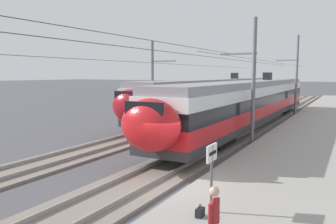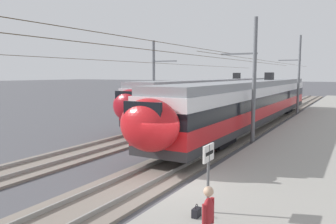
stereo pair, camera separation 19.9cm
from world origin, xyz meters
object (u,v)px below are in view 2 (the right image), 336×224
(catenary_mast_east, at_px, (297,75))
(train_far_track, at_px, (220,94))
(catenary_mast_mid, at_px, (252,80))
(handbag_near_sign, at_px, (196,212))
(catenary_mast_far_side, at_px, (155,82))
(train_near_platform, at_px, (253,101))
(platform_sign, at_px, (208,163))
(passenger_walking, at_px, (208,220))

(catenary_mast_east, bearing_deg, train_far_track, 110.39)
(catenary_mast_mid, height_order, handbag_near_sign, catenary_mast_mid)
(catenary_mast_far_side, height_order, handbag_near_sign, catenary_mast_far_side)
(train_near_platform, bearing_deg, train_far_track, 38.39)
(catenary_mast_east, distance_m, catenary_mast_far_side, 16.07)
(catenary_mast_east, height_order, platform_sign, catenary_mast_east)
(train_near_platform, height_order, train_far_track, same)
(train_near_platform, bearing_deg, catenary_mast_far_side, 113.32)
(catenary_mast_east, xyz_separation_m, catenary_mast_far_side, (-13.08, 9.33, -0.56))
(train_near_platform, distance_m, catenary_mast_east, 10.24)
(catenary_mast_mid, height_order, catenary_mast_far_side, catenary_mast_mid)
(catenary_mast_mid, xyz_separation_m, handbag_near_sign, (-11.82, -1.84, -3.58))
(catenary_mast_far_side, bearing_deg, platform_sign, -143.36)
(catenary_mast_far_side, xyz_separation_m, passenger_walking, (-17.63, -12.34, -2.50))
(catenary_mast_east, height_order, catenary_mast_far_side, catenary_mast_east)
(passenger_walking, bearing_deg, handbag_near_sign, 31.06)
(catenary_mast_mid, bearing_deg, train_far_track, 27.72)
(train_far_track, distance_m, catenary_mast_east, 8.22)
(catenary_mast_far_side, relative_size, passenger_walking, 24.73)
(handbag_near_sign, bearing_deg, catenary_mast_mid, 8.87)
(train_far_track, xyz_separation_m, catenary_mast_east, (2.77, -7.45, 2.10))
(platform_sign, bearing_deg, train_near_platform, 11.73)
(catenary_mast_east, distance_m, platform_sign, 28.46)
(catenary_mast_east, relative_size, catenary_mast_far_side, 1.00)
(handbag_near_sign, bearing_deg, catenary_mast_far_side, 35.46)
(train_near_platform, distance_m, catenary_mast_mid, 7.54)
(train_near_platform, height_order, catenary_mast_mid, catenary_mast_mid)
(train_far_track, distance_m, platform_sign, 27.20)
(train_near_platform, height_order, catenary_mast_east, catenary_mast_east)
(handbag_near_sign, bearing_deg, train_far_track, 19.67)
(catenary_mast_mid, xyz_separation_m, platform_sign, (-11.35, -1.99, -2.21))
(catenary_mast_mid, bearing_deg, train_near_platform, 14.52)
(train_far_track, relative_size, passenger_walking, 20.26)
(train_near_platform, relative_size, passenger_walking, 19.48)
(platform_sign, bearing_deg, passenger_walking, -156.98)
(train_near_platform, height_order, catenary_mast_far_side, catenary_mast_far_side)
(catenary_mast_east, relative_size, platform_sign, 20.49)
(catenary_mast_east, distance_m, passenger_walking, 31.00)
(catenary_mast_far_side, height_order, passenger_walking, catenary_mast_far_side)
(train_near_platform, xyz_separation_m, train_far_track, (7.08, 5.61, 0.00))
(train_near_platform, relative_size, platform_sign, 16.13)
(catenary_mast_east, bearing_deg, platform_sign, -175.99)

